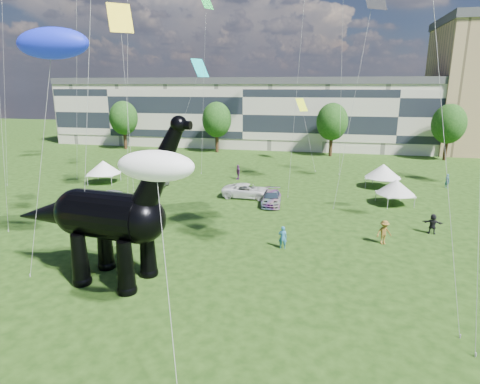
# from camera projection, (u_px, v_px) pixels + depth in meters

# --- Properties ---
(ground) EXTENTS (220.00, 220.00, 0.00)m
(ground) POSITION_uv_depth(u_px,v_px,m) (166.00, 327.00, 19.96)
(ground) COLOR #16330C
(ground) RESTS_ON ground
(terrace_row) EXTENTS (78.00, 11.00, 12.00)m
(terrace_row) POSITION_uv_depth(u_px,v_px,m) (249.00, 115.00, 78.61)
(terrace_row) COLOR beige
(terrace_row) RESTS_ON ground
(tree_far_left) EXTENTS (5.20, 5.20, 9.44)m
(tree_far_left) POSITION_uv_depth(u_px,v_px,m) (123.00, 115.00, 74.55)
(tree_far_left) COLOR #382314
(tree_far_left) RESTS_ON ground
(tree_mid_left) EXTENTS (5.20, 5.20, 9.44)m
(tree_mid_left) POSITION_uv_depth(u_px,v_px,m) (217.00, 117.00, 70.85)
(tree_mid_left) COLOR #382314
(tree_mid_left) RESTS_ON ground
(tree_mid_right) EXTENTS (5.20, 5.20, 9.44)m
(tree_mid_right) POSITION_uv_depth(u_px,v_px,m) (332.00, 119.00, 66.75)
(tree_mid_right) COLOR #382314
(tree_mid_right) RESTS_ON ground
(tree_far_right) EXTENTS (5.20, 5.20, 9.44)m
(tree_far_right) POSITION_uv_depth(u_px,v_px,m) (449.00, 121.00, 63.05)
(tree_far_right) COLOR #382314
(tree_far_right) RESTS_ON ground
(dinosaur_sculpture) EXTENTS (12.95, 4.01, 10.54)m
(dinosaur_sculpture) POSITION_uv_depth(u_px,v_px,m) (103.00, 217.00, 24.03)
(dinosaur_sculpture) COLOR black
(dinosaur_sculpture) RESTS_ON ground
(car_silver) EXTENTS (2.19, 4.67, 1.55)m
(car_silver) POSITION_uv_depth(u_px,v_px,m) (158.00, 182.00, 46.84)
(car_silver) COLOR #A5A4A9
(car_silver) RESTS_ON ground
(car_grey) EXTENTS (4.60, 2.86, 1.43)m
(car_grey) POSITION_uv_depth(u_px,v_px,m) (115.00, 199.00, 40.02)
(car_grey) COLOR gray
(car_grey) RESTS_ON ground
(car_white) EXTENTS (5.39, 2.49, 1.50)m
(car_white) POSITION_uv_depth(u_px,v_px,m) (247.00, 191.00, 42.81)
(car_white) COLOR white
(car_white) RESTS_ON ground
(car_dark) EXTENTS (2.28, 4.79, 1.35)m
(car_dark) POSITION_uv_depth(u_px,v_px,m) (271.00, 198.00, 40.36)
(car_dark) COLOR #595960
(car_dark) RESTS_ON ground
(gazebo_near) EXTENTS (4.69, 4.69, 2.59)m
(gazebo_near) POSITION_uv_depth(u_px,v_px,m) (396.00, 187.00, 40.09)
(gazebo_near) COLOR silver
(gazebo_near) RESTS_ON ground
(gazebo_far) EXTENTS (5.25, 5.25, 2.83)m
(gazebo_far) POSITION_uv_depth(u_px,v_px,m) (383.00, 171.00, 46.73)
(gazebo_far) COLOR white
(gazebo_far) RESTS_ON ground
(gazebo_left) EXTENTS (4.55, 4.55, 2.81)m
(gazebo_left) POSITION_uv_depth(u_px,v_px,m) (103.00, 167.00, 48.96)
(gazebo_left) COLOR white
(gazebo_left) RESTS_ON ground
(visitors) EXTENTS (32.78, 43.02, 1.88)m
(visitors) POSITION_uv_depth(u_px,v_px,m) (291.00, 228.00, 31.27)
(visitors) COLOR #368758
(visitors) RESTS_ON ground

